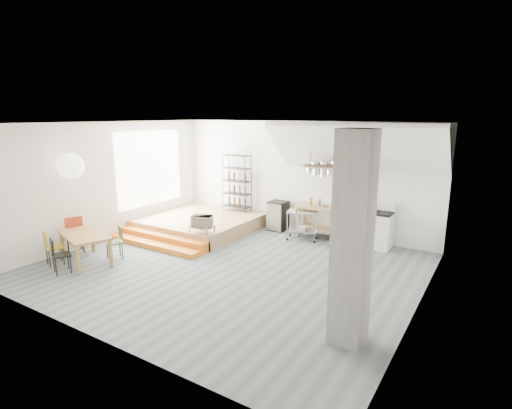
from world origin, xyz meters
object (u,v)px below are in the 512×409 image
Objects in this scene: dining_table at (85,237)px; mini_fridge at (278,216)px; stove at (380,230)px; rolling_cart at (302,221)px.

mini_fridge is (2.47, 4.74, -0.19)m from dining_table.
stove is at bearing -0.83° from mini_fridge.
mini_fridge reaches higher than dining_table.
mini_fridge reaches higher than rolling_cart.
stove is 0.71× the size of dining_table.
dining_table is at bearing -117.52° from mini_fridge.
dining_table is 1.91× the size of mini_fridge.
dining_table is at bearing -139.42° from stove.
mini_fridge is (-1.03, 0.50, -0.09)m from rolling_cart.
mini_fridge is at bearing 81.84° from dining_table.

